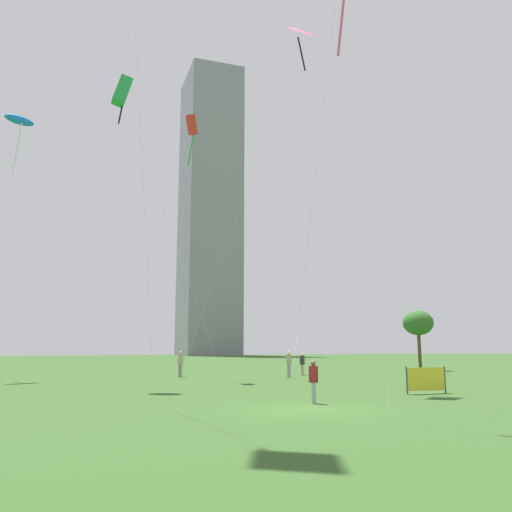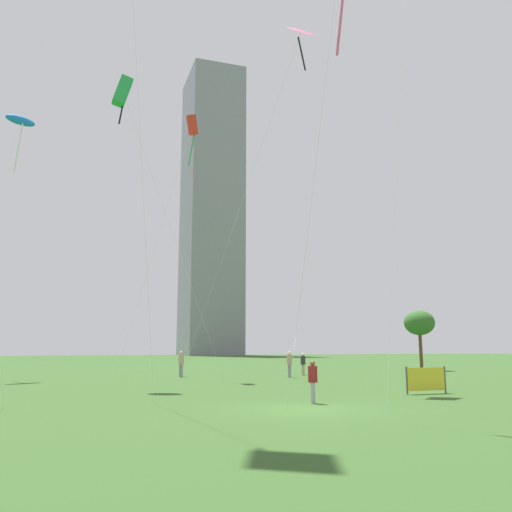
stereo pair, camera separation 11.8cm
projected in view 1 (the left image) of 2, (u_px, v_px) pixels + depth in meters
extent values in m
plane|color=#335623|center=(308.00, 409.00, 18.42)|extent=(280.00, 280.00, 0.00)
cylinder|color=gray|center=(314.00, 393.00, 20.37)|extent=(0.15, 0.15, 0.79)
cylinder|color=gray|center=(314.00, 393.00, 20.53)|extent=(0.15, 0.15, 0.79)
cylinder|color=maroon|center=(313.00, 374.00, 20.57)|extent=(0.36, 0.36, 0.63)
sphere|color=brown|center=(313.00, 363.00, 20.65)|extent=(0.22, 0.22, 0.22)
cylinder|color=gray|center=(181.00, 371.00, 38.88)|extent=(0.17, 0.17, 0.91)
cylinder|color=gray|center=(179.00, 371.00, 39.01)|extent=(0.17, 0.17, 0.91)
cylinder|color=tan|center=(180.00, 359.00, 39.08)|extent=(0.41, 0.41, 0.72)
sphere|color=tan|center=(181.00, 353.00, 39.17)|extent=(0.25, 0.25, 0.25)
cylinder|color=tan|center=(302.00, 370.00, 41.34)|extent=(0.15, 0.15, 0.82)
cylinder|color=tan|center=(303.00, 370.00, 41.18)|extent=(0.15, 0.15, 0.82)
cylinder|color=#2D2D33|center=(302.00, 360.00, 41.39)|extent=(0.38, 0.38, 0.65)
sphere|color=beige|center=(302.00, 355.00, 41.47)|extent=(0.22, 0.22, 0.22)
cylinder|color=gray|center=(288.00, 371.00, 38.03)|extent=(0.17, 0.17, 0.90)
cylinder|color=gray|center=(289.00, 371.00, 37.85)|extent=(0.17, 0.17, 0.90)
cylinder|color=tan|center=(289.00, 360.00, 38.08)|extent=(0.41, 0.41, 0.72)
sphere|color=beige|center=(289.00, 353.00, 38.16)|extent=(0.25, 0.25, 0.25)
cylinder|color=silver|center=(153.00, 252.00, 40.92)|extent=(4.30, 6.25, 18.99)
cube|color=red|center=(192.00, 125.00, 40.40)|extent=(0.95, 0.96, 1.68)
cylinder|color=green|center=(191.00, 147.00, 40.09)|extent=(0.58, 0.30, 3.03)
ellipsoid|color=blue|center=(19.00, 120.00, 41.44)|extent=(2.47, 2.06, 0.89)
cylinder|color=white|center=(17.00, 148.00, 41.05)|extent=(0.50, 0.62, 3.95)
cylinder|color=silver|center=(402.00, 53.00, 23.43)|extent=(6.68, 5.37, 30.08)
cylinder|color=silver|center=(237.00, 216.00, 35.43)|extent=(4.85, 10.81, 21.77)
pyramid|color=#E5598C|center=(301.00, 31.00, 33.13)|extent=(1.57, 1.73, 1.41)
cylinder|color=black|center=(301.00, 54.00, 32.88)|extent=(0.35, 0.52, 2.45)
cylinder|color=silver|center=(316.00, 174.00, 19.16)|extent=(1.51, 2.03, 16.70)
cylinder|color=#E5598C|center=(343.00, 9.00, 19.55)|extent=(0.48, 0.33, 3.72)
cylinder|color=silver|center=(135.00, 35.00, 22.90)|extent=(2.54, 0.95, 31.11)
cylinder|color=silver|center=(172.00, 234.00, 32.79)|extent=(6.83, 0.67, 18.22)
cube|color=green|center=(122.00, 91.00, 33.49)|extent=(1.27, 0.96, 2.11)
cylinder|color=black|center=(121.00, 110.00, 33.27)|extent=(0.37, 0.28, 1.96)
cylinder|color=brown|center=(420.00, 352.00, 50.35)|extent=(0.32, 0.32, 3.48)
ellipsoid|color=#336628|center=(418.00, 323.00, 50.82)|extent=(2.90, 2.90, 2.37)
cube|color=gray|center=(210.00, 210.00, 154.47)|extent=(15.68, 19.90, 83.65)
cylinder|color=#4C4C4C|center=(407.00, 381.00, 24.39)|extent=(0.08, 0.08, 1.26)
cylinder|color=#4C4C4C|center=(445.00, 380.00, 25.13)|extent=(0.08, 0.08, 1.26)
cube|color=yellow|center=(426.00, 379.00, 24.77)|extent=(2.16, 0.03, 1.06)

